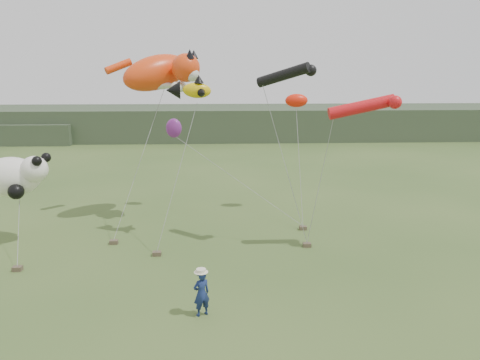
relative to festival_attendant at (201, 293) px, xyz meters
name	(u,v)px	position (x,y,z in m)	size (l,w,h in m)	color
ground	(216,291)	(0.52, 1.94, -0.87)	(120.00, 120.00, 0.00)	#385123
headland	(194,123)	(-2.59, 46.63, 1.05)	(90.00, 13.00, 4.00)	#2D3D28
festival_attendant	(201,293)	(0.00, 0.00, 0.00)	(0.64, 0.42, 1.75)	navy
sandbag_anchors	(186,246)	(-1.02, 6.70, -0.77)	(14.27, 5.26, 0.21)	brown
cat_kite	(163,72)	(-2.48, 11.90, 7.84)	(5.67, 4.30, 2.82)	#E63E11
fish_kite	(188,90)	(-0.84, 8.59, 6.98)	(2.41, 1.61, 1.24)	#DAB30B
tube_kites	(334,93)	(6.19, 6.57, 6.91)	(6.60, 2.90, 2.69)	black
panda_kite	(15,176)	(-9.76, 8.08, 2.68)	(3.56, 2.30, 2.21)	white
misc_kites	(238,114)	(1.91, 13.64, 5.29)	(8.86, 1.72, 2.80)	red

